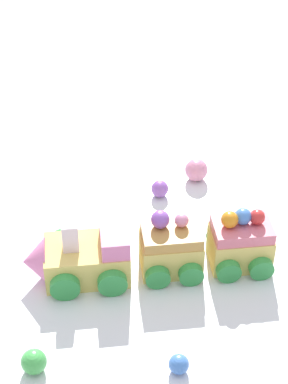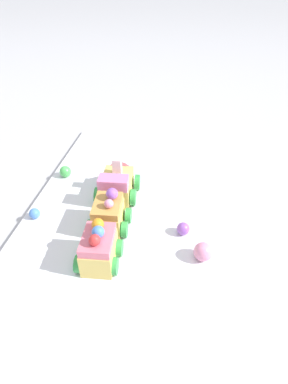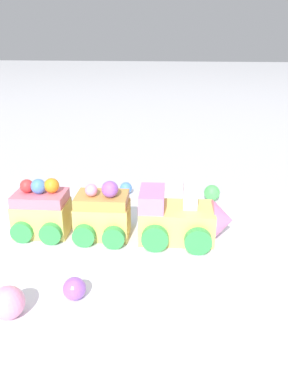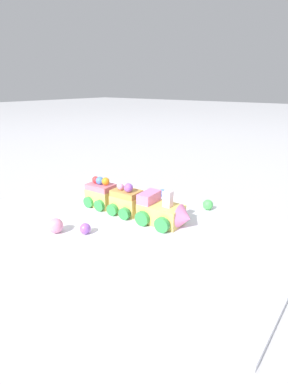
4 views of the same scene
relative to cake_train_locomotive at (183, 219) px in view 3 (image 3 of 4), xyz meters
name	(u,v)px [view 3 (image 3 of 4)]	position (x,y,z in m)	size (l,w,h in m)	color
ground_plane	(121,256)	(-0.07, -0.04, -0.04)	(10.00, 10.00, 0.00)	#B2B2B7
display_board	(121,252)	(-0.07, -0.04, -0.03)	(0.71, 0.40, 0.01)	white
cake_train_locomotive	(183,219)	(0.00, 0.00, 0.00)	(0.12, 0.08, 0.08)	#EACC66
cake_car_caramel	(103,215)	(-0.10, -0.01, 0.00)	(0.07, 0.07, 0.08)	#EACC66
cake_car_strawberry	(42,212)	(-0.19, -0.01, 0.00)	(0.07, 0.07, 0.08)	#EACC66
gumball_blue	(126,188)	(-0.10, 0.14, -0.02)	(0.02, 0.02, 0.02)	#4C84E0
gumball_purple	(74,289)	(-0.10, -0.14, -0.01)	(0.02, 0.02, 0.02)	#9956C6
gumball_pink	(8,303)	(-0.15, -0.17, -0.01)	(0.03, 0.03, 0.03)	pink
gumball_green	(212,193)	(0.04, 0.13, -0.01)	(0.03, 0.03, 0.03)	#4CBC56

